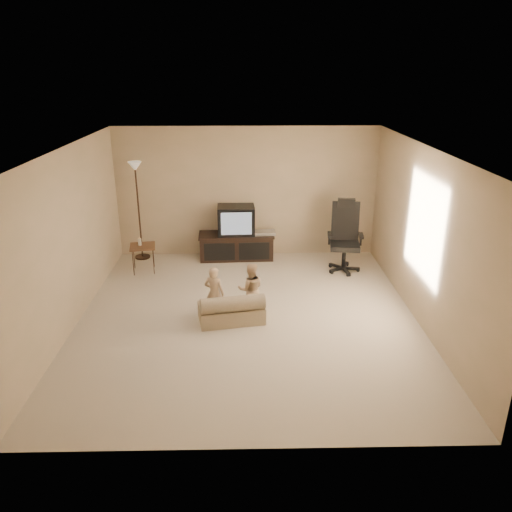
{
  "coord_description": "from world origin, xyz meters",
  "views": [
    {
      "loc": [
        -0.02,
        -6.66,
        3.52
      ],
      "look_at": [
        0.14,
        0.6,
        0.76
      ],
      "focal_mm": 35.0,
      "sensor_mm": 36.0,
      "label": 1
    }
  ],
  "objects_px": {
    "floor_lamp": "(137,189)",
    "toddler_right": "(251,289)",
    "office_chair": "(344,245)",
    "child_sofa": "(232,310)",
    "side_table": "(142,246)",
    "tv_stand": "(237,237)",
    "toddler_left": "(214,293)"
  },
  "relations": [
    {
      "from": "floor_lamp",
      "to": "toddler_right",
      "type": "xyz_separation_m",
      "value": [
        2.1,
        -2.43,
        -0.97
      ]
    },
    {
      "from": "office_chair",
      "to": "child_sofa",
      "type": "relative_size",
      "value": 1.28
    },
    {
      "from": "child_sofa",
      "to": "toddler_right",
      "type": "relative_size",
      "value": 1.25
    },
    {
      "from": "office_chair",
      "to": "side_table",
      "type": "bearing_deg",
      "value": -172.43
    },
    {
      "from": "tv_stand",
      "to": "child_sofa",
      "type": "height_order",
      "value": "tv_stand"
    },
    {
      "from": "toddler_right",
      "to": "office_chair",
      "type": "bearing_deg",
      "value": -138.29
    },
    {
      "from": "side_table",
      "to": "toddler_left",
      "type": "height_order",
      "value": "toddler_left"
    },
    {
      "from": "tv_stand",
      "to": "office_chair",
      "type": "bearing_deg",
      "value": -20.0
    },
    {
      "from": "side_table",
      "to": "toddler_left",
      "type": "distance_m",
      "value": 2.36
    },
    {
      "from": "floor_lamp",
      "to": "child_sofa",
      "type": "relative_size",
      "value": 1.85
    },
    {
      "from": "tv_stand",
      "to": "side_table",
      "type": "height_order",
      "value": "tv_stand"
    },
    {
      "from": "tv_stand",
      "to": "floor_lamp",
      "type": "height_order",
      "value": "floor_lamp"
    },
    {
      "from": "tv_stand",
      "to": "floor_lamp",
      "type": "relative_size",
      "value": 0.79
    },
    {
      "from": "toddler_left",
      "to": "floor_lamp",
      "type": "bearing_deg",
      "value": -40.22
    },
    {
      "from": "floor_lamp",
      "to": "toddler_left",
      "type": "bearing_deg",
      "value": -58.76
    },
    {
      "from": "toddler_left",
      "to": "child_sofa",
      "type": "bearing_deg",
      "value": 178.26
    },
    {
      "from": "office_chair",
      "to": "toddler_left",
      "type": "distance_m",
      "value": 2.95
    },
    {
      "from": "child_sofa",
      "to": "office_chair",
      "type": "bearing_deg",
      "value": 34.41
    },
    {
      "from": "office_chair",
      "to": "side_table",
      "type": "xyz_separation_m",
      "value": [
        -3.67,
        -0.0,
        0.01
      ]
    },
    {
      "from": "toddler_left",
      "to": "tv_stand",
      "type": "bearing_deg",
      "value": -77.98
    },
    {
      "from": "tv_stand",
      "to": "toddler_right",
      "type": "xyz_separation_m",
      "value": [
        0.25,
        -2.37,
        -0.03
      ]
    },
    {
      "from": "child_sofa",
      "to": "toddler_left",
      "type": "xyz_separation_m",
      "value": [
        -0.25,
        0.09,
        0.23
      ]
    },
    {
      "from": "child_sofa",
      "to": "toddler_right",
      "type": "distance_m",
      "value": 0.44
    },
    {
      "from": "tv_stand",
      "to": "toddler_left",
      "type": "bearing_deg",
      "value": -98.91
    },
    {
      "from": "child_sofa",
      "to": "floor_lamp",
      "type": "bearing_deg",
      "value": 113.84
    },
    {
      "from": "toddler_left",
      "to": "toddler_right",
      "type": "xyz_separation_m",
      "value": [
        0.53,
        0.16,
        -0.01
      ]
    },
    {
      "from": "office_chair",
      "to": "floor_lamp",
      "type": "bearing_deg",
      "value": 177.37
    },
    {
      "from": "side_table",
      "to": "toddler_right",
      "type": "relative_size",
      "value": 0.82
    },
    {
      "from": "office_chair",
      "to": "child_sofa",
      "type": "height_order",
      "value": "office_chair"
    },
    {
      "from": "floor_lamp",
      "to": "child_sofa",
      "type": "distance_m",
      "value": 3.45
    },
    {
      "from": "tv_stand",
      "to": "child_sofa",
      "type": "relative_size",
      "value": 1.46
    },
    {
      "from": "toddler_left",
      "to": "side_table",
      "type": "bearing_deg",
      "value": -34.86
    }
  ]
}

